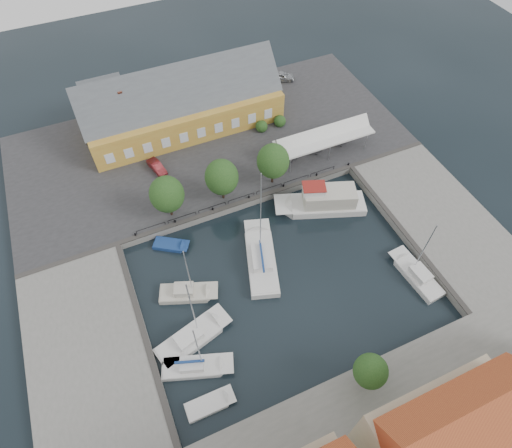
{
  "coord_description": "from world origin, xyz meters",
  "views": [
    {
      "loc": [
        -12.78,
        -23.15,
        43.26
      ],
      "look_at": [
        0.0,
        6.0,
        1.5
      ],
      "focal_mm": 30.0,
      "sensor_mm": 36.0,
      "label": 1
    }
  ],
  "objects": [
    {
      "name": "trawler",
      "position": [
        9.59,
        6.04,
        1.02
      ],
      "size": [
        12.19,
        7.34,
        5.0
      ],
      "color": "silver",
      "rests_on": "ground"
    },
    {
      "name": "west_quay",
      "position": [
        -22.0,
        -2.0,
        0.5
      ],
      "size": [
        12.0,
        24.0,
        1.0
      ],
      "primitive_type": "cube",
      "color": "slate",
      "rests_on": "ground"
    },
    {
      "name": "quay_edge_fittings",
      "position": [
        0.02,
        4.75,
        1.06
      ],
      "size": [
        56.0,
        24.72,
        0.4
      ],
      "color": "#383533",
      "rests_on": "north_quay"
    },
    {
      "name": "launch_nw",
      "position": [
        -10.46,
        8.15,
        0.09
      ],
      "size": [
        4.56,
        3.79,
        0.88
      ],
      "color": "navy",
      "rests_on": "ground"
    },
    {
      "name": "east_quay",
      "position": [
        22.0,
        -2.0,
        0.5
      ],
      "size": [
        12.0,
        24.0,
        1.0
      ],
      "primitive_type": "cube",
      "color": "slate",
      "rests_on": "ground"
    },
    {
      "name": "west_boat_d",
      "position": [
        -12.47,
        -7.34,
        0.27
      ],
      "size": [
        7.48,
        4.4,
        9.89
      ],
      "color": "silver",
      "rests_on": "ground"
    },
    {
      "name": "west_boat_c",
      "position": [
        -11.86,
        -4.28,
        0.26
      ],
      "size": [
        8.78,
        4.89,
        11.42
      ],
      "color": "silver",
      "rests_on": "ground"
    },
    {
      "name": "warehouse",
      "position": [
        -2.6,
        28.36,
        4.43
      ],
      "size": [
        28.56,
        14.0,
        9.55
      ],
      "color": "#C0852E",
      "rests_on": "north_quay"
    },
    {
      "name": "quay_trees",
      "position": [
        -2.0,
        12.0,
        4.88
      ],
      "size": [
        18.2,
        4.2,
        6.3
      ],
      "color": "black",
      "rests_on": "north_quay"
    },
    {
      "name": "center_sailboat",
      "position": [
        -1.24,
        1.66,
        0.36
      ],
      "size": [
        6.27,
        11.07,
        14.49
      ],
      "color": "silver",
      "rests_on": "ground"
    },
    {
      "name": "north_quay",
      "position": [
        0.0,
        23.0,
        0.5
      ],
      "size": [
        56.0,
        26.0,
        1.0
      ],
      "primitive_type": "cube",
      "color": "#2D2D30",
      "rests_on": "ground"
    },
    {
      "name": "ground",
      "position": [
        0.0,
        0.0,
        0.0
      ],
      "size": [
        140.0,
        140.0,
        0.0
      ],
      "primitive_type": "plane",
      "color": "black",
      "rests_on": "ground"
    },
    {
      "name": "west_boat_b",
      "position": [
        -10.66,
        0.95,
        0.26
      ],
      "size": [
        6.9,
        4.42,
        9.29
      ],
      "color": "#BBB7A8",
      "rests_on": "ground"
    },
    {
      "name": "tent_canopy",
      "position": [
        14.0,
        14.5,
        3.68
      ],
      "size": [
        14.0,
        4.0,
        2.83
      ],
      "color": "silver",
      "rests_on": "north_quay"
    },
    {
      "name": "car_red",
      "position": [
        -8.51,
        20.4,
        1.6
      ],
      "size": [
        2.17,
        3.85,
        1.2
      ],
      "primitive_type": "imported",
      "rotation": [
        0.0,
        0.0,
        0.26
      ],
      "color": "maroon",
      "rests_on": "north_quay"
    },
    {
      "name": "launch_sw",
      "position": [
        -12.43,
        -11.22,
        0.09
      ],
      "size": [
        4.89,
        1.87,
        0.98
      ],
      "color": "silver",
      "rests_on": "ground"
    },
    {
      "name": "east_boat_c",
      "position": [
        14.38,
        -7.51,
        0.26
      ],
      "size": [
        2.93,
        7.65,
        9.71
      ],
      "color": "silver",
      "rests_on": "ground"
    },
    {
      "name": "car_silver",
      "position": [
        16.05,
        32.47,
        1.78
      ],
      "size": [
        4.92,
        3.45,
        1.55
      ],
      "primitive_type": "imported",
      "rotation": [
        0.0,
        0.0,
        1.18
      ],
      "color": "#9FA2A6",
      "rests_on": "north_quay"
    }
  ]
}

